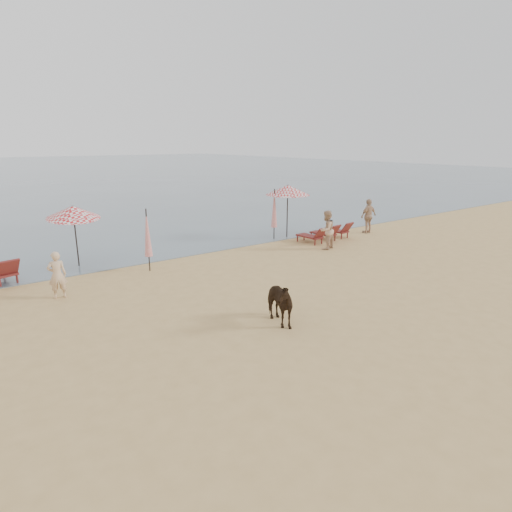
{
  "coord_description": "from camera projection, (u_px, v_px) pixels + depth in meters",
  "views": [
    {
      "loc": [
        -8.42,
        -6.49,
        4.94
      ],
      "look_at": [
        0.0,
        5.0,
        1.1
      ],
      "focal_mm": 30.0,
      "sensor_mm": 36.0,
      "label": 1
    }
  ],
  "objects": [
    {
      "name": "umbrella_open_left_b",
      "position": [
        73.0,
        212.0,
        16.84
      ],
      "size": [
        2.02,
        2.06,
        2.58
      ],
      "rotation": [
        0.0,
        0.0,
        0.42
      ],
      "color": "black",
      "rests_on": "ground"
    },
    {
      "name": "lounger_cluster_right",
      "position": [
        326.0,
        232.0,
        21.88
      ],
      "size": [
        2.83,
        1.82,
        0.59
      ],
      "rotation": [
        0.0,
        0.0,
        0.09
      ],
      "color": "maroon",
      "rests_on": "ground"
    },
    {
      "name": "cow",
      "position": [
        277.0,
        302.0,
        11.8
      ],
      "size": [
        0.97,
        1.63,
        1.29
      ],
      "primitive_type": "imported",
      "rotation": [
        0.0,
        0.0,
        -0.19
      ],
      "color": "black",
      "rests_on": "ground"
    },
    {
      "name": "beachgoer_left",
      "position": [
        57.0,
        275.0,
        13.73
      ],
      "size": [
        0.61,
        0.45,
        1.56
      ],
      "primitive_type": "imported",
      "rotation": [
        0.0,
        0.0,
        3.0
      ],
      "color": "#D6AE85",
      "rests_on": "ground"
    },
    {
      "name": "umbrella_closed_left",
      "position": [
        147.0,
        233.0,
        16.43
      ],
      "size": [
        0.3,
        0.3,
        2.46
      ],
      "rotation": [
        0.0,
        0.0,
        -0.06
      ],
      "color": "black",
      "rests_on": "ground"
    },
    {
      "name": "ground",
      "position": [
        369.0,
        337.0,
        11.15
      ],
      "size": [
        120.0,
        120.0,
        0.0
      ],
      "primitive_type": "plane",
      "color": "tan",
      "rests_on": "ground"
    },
    {
      "name": "umbrella_closed_right",
      "position": [
        274.0,
        209.0,
        21.83
      ],
      "size": [
        0.32,
        0.32,
        2.61
      ],
      "rotation": [
        0.0,
        0.0,
        -0.14
      ],
      "color": "black",
      "rests_on": "ground"
    },
    {
      "name": "umbrella_open_right",
      "position": [
        288.0,
        190.0,
        22.03
      ],
      "size": [
        2.27,
        2.27,
        2.77
      ],
      "rotation": [
        0.0,
        0.0,
        0.07
      ],
      "color": "black",
      "rests_on": "ground"
    },
    {
      "name": "beachgoer_right_b",
      "position": [
        368.0,
        216.0,
        23.54
      ],
      "size": [
        1.12,
        0.5,
        1.89
      ],
      "primitive_type": "imported",
      "rotation": [
        0.0,
        0.0,
        3.11
      ],
      "color": "tan",
      "rests_on": "ground"
    },
    {
      "name": "beachgoer_right_a",
      "position": [
        326.0,
        230.0,
        19.97
      ],
      "size": [
        1.05,
        0.91,
        1.83
      ],
      "primitive_type": "imported",
      "rotation": [
        0.0,
        0.0,
        3.42
      ],
      "color": "tan",
      "rests_on": "ground"
    }
  ]
}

